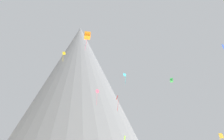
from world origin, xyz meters
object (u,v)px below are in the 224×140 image
Objects in this scene: kite_red_mid at (117,100)px; kite_green_mid at (171,80)px; kite_lime_low at (125,139)px; rock_massif at (82,94)px; kite_cyan_high at (125,76)px; kite_yellow_high at (64,54)px; kite_orange_mid at (87,36)px; kite_blue_mid at (224,48)px; kite_gold_low at (221,139)px; kite_rainbow_mid at (97,92)px.

kite_green_mid reaches higher than kite_red_mid.
kite_lime_low is 0.65× the size of kite_red_mid.
rock_massif reaches higher than kite_red_mid.
kite_green_mid is (12.80, -7.86, -3.56)m from kite_cyan_high.
kite_orange_mid is at bearing 148.42° from kite_yellow_high.
kite_cyan_high is (9.85, 29.09, 0.21)m from kite_orange_mid.
kite_blue_mid is 18.66m from kite_gold_low.
kite_blue_mid is 0.74× the size of kite_red_mid.
kite_blue_mid is 1.04× the size of kite_cyan_high.
kite_lime_low is (9.76, 32.36, -19.17)m from kite_orange_mid.
kite_blue_mid is at bearing 96.75° from kite_rainbow_mid.
kite_blue_mid is 41.98m from kite_red_mid.
rock_massif reaches higher than kite_yellow_high.
kite_red_mid reaches higher than kite_lime_low.
kite_orange_mid reaches higher than kite_red_mid.
kite_cyan_high is 0.85× the size of kite_gold_low.
kite_rainbow_mid is (1.02, 31.46, -4.49)m from kite_orange_mid.
kite_green_mid is at bearing -108.78° from kite_red_mid.
kite_yellow_high is 0.64× the size of kite_red_mid.
kite_rainbow_mid is at bearing 151.99° from kite_red_mid.
rock_massif is at bearing -52.29° from kite_yellow_high.
kite_cyan_high is (0.09, -3.27, 19.38)m from kite_lime_low.
kite_red_mid is 1.19× the size of kite_gold_low.
kite_blue_mid is 0.88× the size of kite_gold_low.
kite_gold_low is (27.85, 6.01, -20.25)m from kite_orange_mid.
kite_gold_low is (36.78, -73.07, -25.71)m from rock_massif.
kite_red_mid is at bearing -177.93° from kite_rainbow_mid.
kite_orange_mid reaches higher than kite_lime_low.
rock_massif is 47.38m from kite_red_mid.
rock_massif is at bearing 128.41° from kite_cyan_high.
kite_red_mid is (16.65, -42.83, -11.57)m from rock_massif.
rock_massif is 29.04× the size of kite_yellow_high.
kite_green_mid is 0.23× the size of kite_rainbow_mid.
kite_yellow_high is 50.12m from kite_gold_low.
kite_red_mid is at bearing -111.37° from kite_yellow_high.
kite_gold_low is (-0.12, 6.38, -17.53)m from kite_blue_mid.
kite_orange_mid is 1.17× the size of kite_lime_low.
kite_green_mid is (14.92, -15.02, 2.76)m from kite_red_mid.
rock_massif is at bearing -111.71° from kite_rainbow_mid.
rock_massif is 19.47× the size of kite_rainbow_mid.
kite_orange_mid is 0.91× the size of kite_gold_low.
rock_massif is 25.09× the size of kite_blue_mid.
kite_rainbow_mid is at bearing 69.94° from kite_gold_low.
rock_massif is 49.66m from kite_rainbow_mid.
kite_yellow_high is (-0.62, -52.90, 0.87)m from rock_massif.
kite_lime_low is at bearing 152.42° from kite_rainbow_mid.
kite_lime_low is 31.98m from kite_gold_low.
kite_yellow_high reaches higher than kite_lime_low.
kite_orange_mid is 38.86m from kite_lime_low.
kite_cyan_high is 3.27× the size of kite_green_mid.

